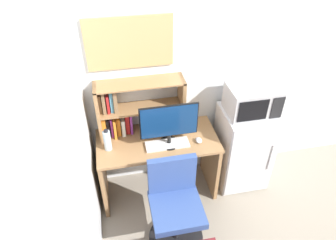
# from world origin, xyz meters

# --- Properties ---
(wall_back) EXTENTS (6.40, 0.04, 2.60)m
(wall_back) POSITION_xyz_m (0.40, 0.02, 1.30)
(wall_back) COLOR silver
(wall_back) RESTS_ON ground_plane
(wall_left) EXTENTS (0.04, 4.40, 2.60)m
(wall_left) POSITION_xyz_m (-1.62, -1.60, 1.30)
(wall_left) COLOR silver
(wall_left) RESTS_ON ground_plane
(desk) EXTENTS (1.19, 0.57, 0.74)m
(desk) POSITION_xyz_m (-0.96, -0.29, 0.51)
(desk) COLOR #997047
(desk) RESTS_ON ground_plane
(hutch_bookshelf) EXTENTS (0.84, 0.23, 0.56)m
(hutch_bookshelf) POSITION_xyz_m (-1.21, -0.11, 1.02)
(hutch_bookshelf) COLOR #997047
(hutch_bookshelf) RESTS_ON desk
(monitor) EXTENTS (0.55, 0.20, 0.45)m
(monitor) POSITION_xyz_m (-0.86, -0.36, 0.98)
(monitor) COLOR black
(monitor) RESTS_ON desk
(keyboard) EXTENTS (0.42, 0.14, 0.02)m
(keyboard) POSITION_xyz_m (-0.88, -0.38, 0.75)
(keyboard) COLOR silver
(keyboard) RESTS_ON desk
(computer_mouse) EXTENTS (0.06, 0.09, 0.04)m
(computer_mouse) POSITION_xyz_m (-0.57, -0.39, 0.75)
(computer_mouse) COLOR silver
(computer_mouse) RESTS_ON desk
(water_bottle) EXTENTS (0.07, 0.07, 0.23)m
(water_bottle) POSITION_xyz_m (-1.43, -0.32, 0.84)
(water_bottle) COLOR silver
(water_bottle) RESTS_ON desk
(mini_fridge) EXTENTS (0.53, 0.50, 0.94)m
(mini_fridge) POSITION_xyz_m (-0.02, -0.28, 0.47)
(mini_fridge) COLOR silver
(mini_fridge) RESTS_ON ground_plane
(microwave) EXTENTS (0.48, 0.35, 0.29)m
(microwave) POSITION_xyz_m (-0.02, -0.28, 1.08)
(microwave) COLOR #ADADB2
(microwave) RESTS_ON mini_fridge
(desk_chair) EXTENTS (0.52, 0.52, 0.88)m
(desk_chair) POSITION_xyz_m (-0.90, -0.86, 0.39)
(desk_chair) COLOR black
(desk_chair) RESTS_ON ground_plane
(wall_corkboard) EXTENTS (0.76, 0.02, 0.47)m
(wall_corkboard) POSITION_xyz_m (-1.13, -0.01, 1.64)
(wall_corkboard) COLOR tan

